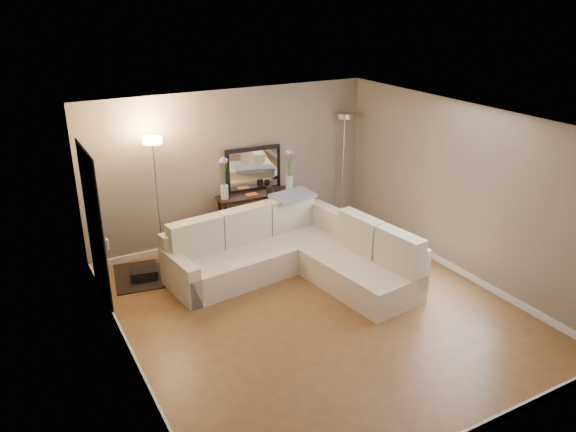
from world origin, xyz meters
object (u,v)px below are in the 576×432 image
sectional_sofa (292,253)px  floor_lamp_lit (156,176)px  console_table (254,215)px  floor_lamp_unlit (344,146)px

sectional_sofa → floor_lamp_lit: floor_lamp_lit is taller
console_table → floor_lamp_lit: 1.90m
sectional_sofa → floor_lamp_lit: (-1.61, 1.38, 1.08)m
sectional_sofa → floor_lamp_unlit: floor_lamp_unlit is taller
floor_lamp_lit → floor_lamp_unlit: bearing=2.2°
console_table → floor_lamp_lit: size_ratio=0.69×
console_table → floor_lamp_lit: bearing=-178.9°
sectional_sofa → floor_lamp_unlit: (1.91, 1.51, 1.07)m
floor_lamp_unlit → console_table: bearing=-176.9°
console_table → floor_lamp_unlit: 2.11m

